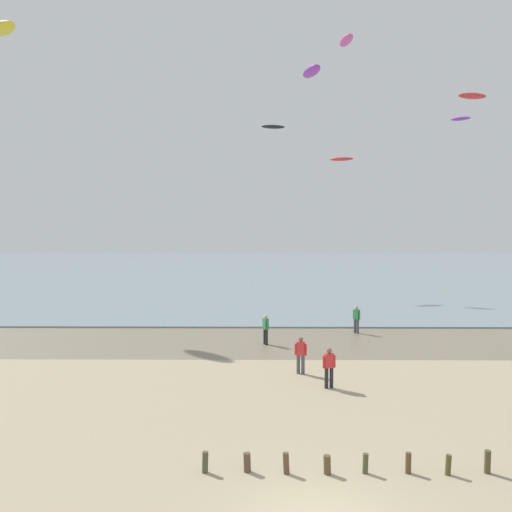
% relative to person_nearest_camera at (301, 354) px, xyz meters
% --- Properties ---
extents(wet_sand_strip, '(120.00, 7.74, 0.01)m').
position_rel_person_nearest_camera_xyz_m(wet_sand_strip, '(-0.45, 6.28, -0.91)').
color(wet_sand_strip, '#7A6D59').
rests_on(wet_sand_strip, ground).
extents(sea, '(160.00, 70.00, 0.10)m').
position_rel_person_nearest_camera_xyz_m(sea, '(-0.45, 45.15, -0.87)').
color(sea, gray).
rests_on(sea, ground).
extents(person_nearest_camera, '(0.55, 0.31, 1.71)m').
position_rel_person_nearest_camera_xyz_m(person_nearest_camera, '(0.00, 0.00, 0.00)').
color(person_nearest_camera, '#4C4C56').
rests_on(person_nearest_camera, ground).
extents(person_right_flank, '(0.36, 0.52, 1.71)m').
position_rel_person_nearest_camera_xyz_m(person_right_flank, '(-1.55, 5.67, 0.00)').
color(person_right_flank, '#232328').
rests_on(person_right_flank, ground).
extents(person_far_down_beach, '(0.40, 0.46, 1.71)m').
position_rel_person_nearest_camera_xyz_m(person_far_down_beach, '(4.08, 8.69, 0.00)').
color(person_far_down_beach, '#4C4C56').
rests_on(person_far_down_beach, ground).
extents(person_trailing_behind, '(0.56, 0.30, 1.71)m').
position_rel_person_nearest_camera_xyz_m(person_trailing_behind, '(1.03, -2.09, 0.00)').
color(person_trailing_behind, '#232328').
rests_on(person_trailing_behind, ground).
extents(kite_aloft_0, '(2.27, 1.48, 0.39)m').
position_rel_person_nearest_camera_xyz_m(kite_aloft_0, '(5.47, 25.13, 11.46)').
color(kite_aloft_0, red).
extents(kite_aloft_1, '(2.42, 1.19, 0.41)m').
position_rel_person_nearest_camera_xyz_m(kite_aloft_1, '(-0.63, 28.67, 14.92)').
color(kite_aloft_1, black).
extents(kite_aloft_2, '(1.11, 3.08, 0.64)m').
position_rel_person_nearest_camera_xyz_m(kite_aloft_2, '(5.20, 21.37, 20.72)').
color(kite_aloft_2, '#E54C99').
extents(kite_aloft_3, '(3.56, 3.33, 0.97)m').
position_rel_person_nearest_camera_xyz_m(kite_aloft_3, '(-21.00, 16.70, 20.18)').
color(kite_aloft_3, yellow).
extents(kite_aloft_4, '(1.95, 1.74, 0.43)m').
position_rel_person_nearest_camera_xyz_m(kite_aloft_4, '(18.12, 30.72, 16.01)').
color(kite_aloft_4, purple).
extents(kite_aloft_5, '(1.18, 2.60, 0.42)m').
position_rel_person_nearest_camera_xyz_m(kite_aloft_5, '(1.01, 6.63, 14.40)').
color(kite_aloft_5, purple).
extents(kite_aloft_6, '(2.31, 1.28, 0.48)m').
position_rel_person_nearest_camera_xyz_m(kite_aloft_6, '(12.88, 14.07, 14.64)').
color(kite_aloft_6, red).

